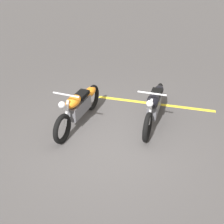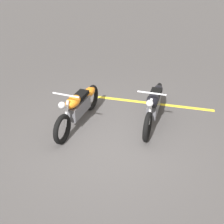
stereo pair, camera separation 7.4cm
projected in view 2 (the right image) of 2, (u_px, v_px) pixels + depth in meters
The scene contains 4 objects.
ground_plane at pixel (111, 140), 6.21m from camera, with size 60.00×60.00×0.00m, color #474444.
motorcycle_bright_foreground at pixel (79, 106), 6.61m from camera, with size 2.21×0.69×1.04m.
motorcycle_dark_foreground at pixel (154, 104), 6.69m from camera, with size 2.23×0.62×1.04m.
parking_stripe_near at pixel (154, 103), 7.67m from camera, with size 3.20×0.12×0.01m, color yellow.
Camera 2 is at (4.96, 0.84, 3.70)m, focal length 44.76 mm.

